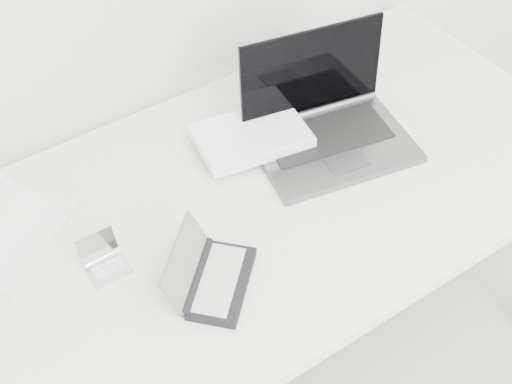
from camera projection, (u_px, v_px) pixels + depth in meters
desk at (257, 208)px, 1.62m from camera, size 1.60×0.80×0.73m
laptop_large at (303, 128)px, 1.68m from camera, size 0.50×0.38×0.25m
pda_silver at (105, 262)px, 1.44m from camera, size 0.08×0.09×0.06m
palmtop_charcoal at (211, 278)px, 1.40m from camera, size 0.24×0.24×0.10m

